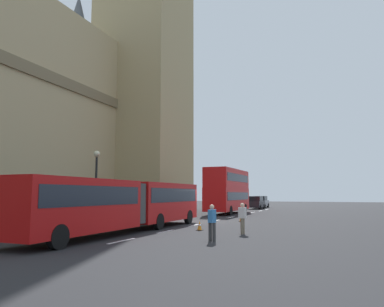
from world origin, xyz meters
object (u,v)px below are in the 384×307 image
at_px(traffic_cone_middle, 241,218).
at_px(pedestrian_by_kerb, 242,217).
at_px(sedan_lead, 256,203).
at_px(sedan_trailing, 261,202).
at_px(traffic_cone_west, 200,226).
at_px(articulated_bus, 126,202).
at_px(double_decker_bus, 228,189).
at_px(street_lamp, 96,182).
at_px(pedestrian_near_cones, 212,221).

bearing_deg(traffic_cone_middle, pedestrian_by_kerb, -165.11).
distance_m(sedan_lead, sedan_trailing, 5.73).
bearing_deg(pedestrian_by_kerb, traffic_cone_west, 70.39).
height_order(articulated_bus, traffic_cone_middle, articulated_bus).
relative_size(double_decker_bus, street_lamp, 1.85).
relative_size(traffic_cone_west, traffic_cone_middle, 1.00).
relative_size(double_decker_bus, traffic_cone_middle, 16.85).
bearing_deg(traffic_cone_west, articulated_bus, 124.80).
xyz_separation_m(articulated_bus, sedan_trailing, (40.32, 0.17, -0.83)).
distance_m(sedan_lead, pedestrian_near_cones, 37.03).
bearing_deg(articulated_bus, traffic_cone_west, -55.20).
height_order(double_decker_bus, sedan_trailing, double_decker_bus).
height_order(articulated_bus, pedestrian_by_kerb, articulated_bus).
bearing_deg(double_decker_bus, articulated_bus, -179.99).
relative_size(traffic_cone_west, street_lamp, 0.11).
height_order(double_decker_bus, street_lamp, street_lamp).
bearing_deg(sedan_lead, traffic_cone_west, -173.99).
distance_m(sedan_trailing, traffic_cone_middle, 30.53).
bearing_deg(sedan_lead, pedestrian_by_kerb, -169.26).
bearing_deg(sedan_trailing, street_lamp, 173.35).
relative_size(double_decker_bus, pedestrian_by_kerb, 5.78).
distance_m(traffic_cone_west, traffic_cone_middle, 7.62).
distance_m(articulated_bus, sedan_lead, 34.62).
height_order(traffic_cone_west, pedestrian_near_cones, pedestrian_near_cones).
distance_m(double_decker_bus, pedestrian_by_kerb, 20.51).
relative_size(street_lamp, pedestrian_by_kerb, 3.12).
distance_m(sedan_trailing, pedestrian_near_cones, 42.74).
bearing_deg(traffic_cone_middle, double_decker_bus, 21.52).
bearing_deg(street_lamp, sedan_lead, -8.57).
relative_size(double_decker_bus, sedan_trailing, 2.22).
height_order(sedan_trailing, street_lamp, street_lamp).
bearing_deg(double_decker_bus, sedan_trailing, 0.50).
xyz_separation_m(articulated_bus, pedestrian_near_cones, (-1.98, -5.96, -0.83)).
distance_m(traffic_cone_west, pedestrian_by_kerb, 3.15).
relative_size(sedan_trailing, pedestrian_by_kerb, 2.60).
distance_m(street_lamp, pedestrian_near_cones, 11.84).
bearing_deg(pedestrian_near_cones, traffic_cone_west, 27.50).
height_order(sedan_trailing, traffic_cone_middle, sedan_trailing).
xyz_separation_m(traffic_cone_middle, street_lamp, (-6.99, 8.73, 2.77)).
bearing_deg(traffic_cone_west, traffic_cone_middle, -4.59).
xyz_separation_m(double_decker_bus, sedan_trailing, (19.48, 0.17, -1.80)).
distance_m(sedan_trailing, pedestrian_by_kerb, 39.42).
relative_size(articulated_bus, traffic_cone_middle, 27.96).
height_order(double_decker_bus, traffic_cone_west, double_decker_bus).
bearing_deg(sedan_trailing, traffic_cone_west, -174.28).
xyz_separation_m(double_decker_bus, pedestrian_near_cones, (-22.82, -5.96, -1.80)).
relative_size(sedan_lead, traffic_cone_west, 7.59).
bearing_deg(street_lamp, sedan_trailing, -6.65).
height_order(articulated_bus, sedan_lead, articulated_bus).
bearing_deg(sedan_lead, street_lamp, 171.43).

